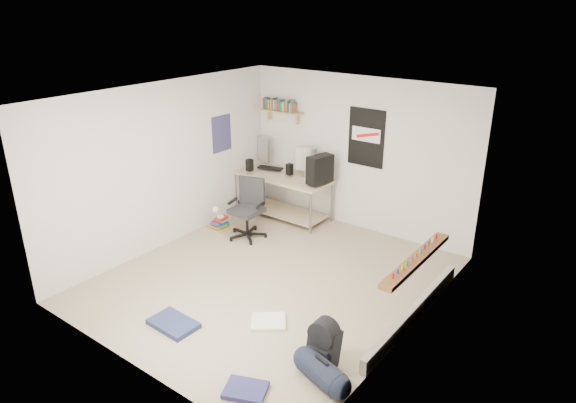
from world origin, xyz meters
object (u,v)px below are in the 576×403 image
Objects in this scene: desk at (283,197)px; office_chair at (247,209)px; backpack at (324,347)px; book_stack at (221,220)px; duffel_bag at (321,371)px.

desk is 1.03m from office_chair.
backpack is (2.73, -2.85, -0.16)m from desk.
desk reaches higher than backpack.
backpack is 0.96× the size of book_stack.
duffel_bag is (0.15, -0.27, -0.06)m from backpack.
office_chair is at bearing 159.67° from duffel_bag.
book_stack is at bearing 149.87° from backpack.
desk is 3.97× the size of book_stack.
book_stack is (-3.23, 1.81, -0.05)m from backpack.
backpack is at bearing -32.52° from desk.
office_chair is 0.66m from book_stack.
desk is 1.18m from book_stack.
backpack is (2.66, -1.83, -0.29)m from office_chair.
duffel_bag reaches higher than book_stack.
backpack is at bearing 135.61° from duffel_bag.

